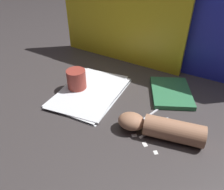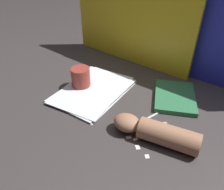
{
  "view_description": "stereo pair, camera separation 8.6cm",
  "coord_description": "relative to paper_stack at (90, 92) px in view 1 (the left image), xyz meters",
  "views": [
    {
      "loc": [
        0.28,
        -0.69,
        0.56
      ],
      "look_at": [
        -0.01,
        -0.05,
        0.06
      ],
      "focal_mm": 35.0,
      "sensor_mm": 36.0,
      "label": 1
    },
    {
      "loc": [
        0.36,
        -0.65,
        0.56
      ],
      "look_at": [
        -0.01,
        -0.05,
        0.06
      ],
      "focal_mm": 35.0,
      "sensor_mm": 36.0,
      "label": 2
    }
  ],
  "objects": [
    {
      "name": "hand_forearm",
      "position": [
        0.35,
        -0.13,
        0.03
      ],
      "size": [
        0.3,
        0.11,
        0.07
      ],
      "color": "#A87556",
      "rests_on": "ground_plane"
    },
    {
      "name": "paper_stack",
      "position": [
        0.0,
        0.0,
        0.0
      ],
      "size": [
        0.27,
        0.38,
        0.01
      ],
      "color": "white",
      "rests_on": "ground_plane"
    },
    {
      "name": "ground_plane",
      "position": [
        0.14,
        -0.0,
        -0.01
      ],
      "size": [
        6.0,
        6.0,
        0.0
      ],
      "primitive_type": "plane",
      "color": "#3D3838"
    },
    {
      "name": "paper_scrap_far",
      "position": [
        0.27,
        -0.16,
        -0.01
      ],
      "size": [
        0.02,
        0.02,
        0.0
      ],
      "color": "white",
      "rests_on": "ground_plane"
    },
    {
      "name": "book_closed",
      "position": [
        0.33,
        0.14,
        0.0
      ],
      "size": [
        0.24,
        0.27,
        0.02
      ],
      "color": "#2D7247",
      "rests_on": "ground_plane"
    },
    {
      "name": "paper_scrap_side",
      "position": [
        0.3,
        -0.15,
        -0.01
      ],
      "size": [
        0.02,
        0.03,
        0.0
      ],
      "color": "white",
      "rests_on": "ground_plane"
    },
    {
      "name": "mug",
      "position": [
        -0.07,
        0.0,
        0.04
      ],
      "size": [
        0.08,
        0.08,
        0.1
      ],
      "color": "#99382D",
      "rests_on": "ground_plane"
    },
    {
      "name": "paper_scrap_near",
      "position": [
        0.36,
        -0.21,
        -0.01
      ],
      "size": [
        0.02,
        0.02,
        0.0
      ],
      "color": "white",
      "rests_on": "ground_plane"
    },
    {
      "name": "backdrop_panel_center",
      "position": [
        0.34,
        0.37,
        0.26
      ],
      "size": [
        0.84,
        0.1,
        0.53
      ],
      "color": "#2833D1",
      "rests_on": "ground_plane"
    },
    {
      "name": "backdrop_panel_left",
      "position": [
        -0.02,
        0.37,
        0.21
      ],
      "size": [
        0.7,
        0.1,
        0.44
      ],
      "color": "yellow",
      "rests_on": "ground_plane"
    },
    {
      "name": "paper_scrap_mid",
      "position": [
        0.31,
        -0.19,
        -0.01
      ],
      "size": [
        0.02,
        0.02,
        0.0
      ],
      "color": "white",
      "rests_on": "ground_plane"
    },
    {
      "name": "scissors",
      "position": [
        0.26,
        -0.09,
        -0.0
      ],
      "size": [
        0.15,
        0.17,
        0.01
      ],
      "color": "silver",
      "rests_on": "ground_plane"
    }
  ]
}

